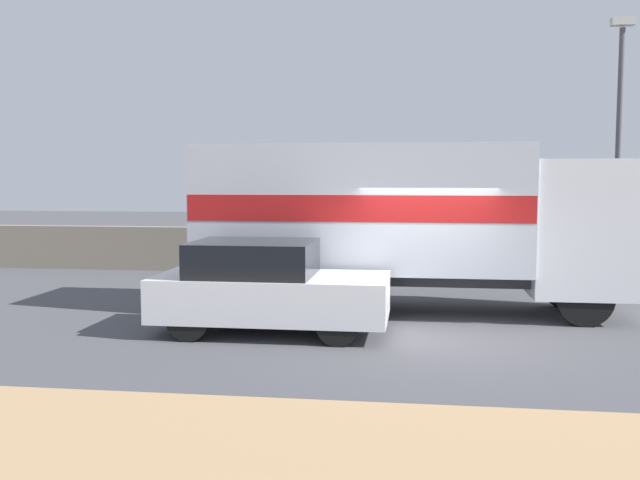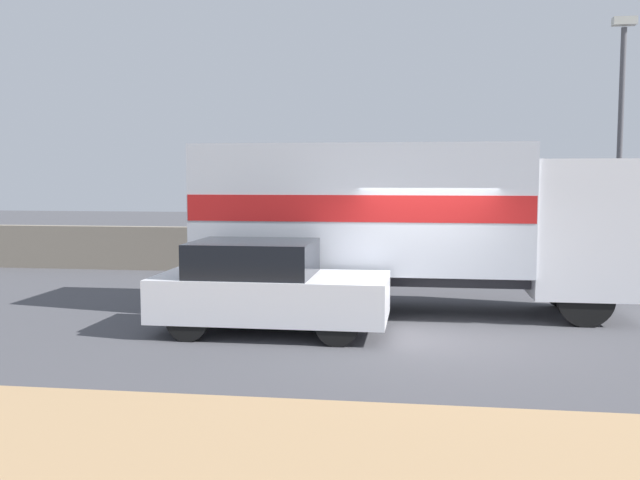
# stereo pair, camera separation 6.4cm
# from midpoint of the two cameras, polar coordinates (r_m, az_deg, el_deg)

# --- Properties ---
(ground_plane) EXTENTS (80.00, 80.00, 0.00)m
(ground_plane) POSITION_cam_midpoint_polar(r_m,az_deg,el_deg) (12.29, 8.44, -7.67)
(ground_plane) COLOR #47474C
(stone_wall_backdrop) EXTENTS (60.00, 0.35, 1.26)m
(stone_wall_backdrop) POSITION_cam_midpoint_polar(r_m,az_deg,el_deg) (19.74, 8.24, -0.97)
(stone_wall_backdrop) COLOR gray
(stone_wall_backdrop) RESTS_ON ground_plane
(street_lamp) EXTENTS (0.56, 0.28, 6.64)m
(street_lamp) POSITION_cam_midpoint_polar(r_m,az_deg,el_deg) (19.65, 22.70, 8.12)
(street_lamp) COLOR #4C4C51
(street_lamp) RESTS_ON ground_plane
(box_truck) EXTENTS (8.29, 2.40, 3.33)m
(box_truck) POSITION_cam_midpoint_polar(r_m,az_deg,el_deg) (14.24, 6.20, 2.00)
(box_truck) COLOR silver
(box_truck) RESTS_ON ground_plane
(car_hatchback) EXTENTS (4.00, 1.86, 1.59)m
(car_hatchback) POSITION_cam_midpoint_polar(r_m,az_deg,el_deg) (12.37, -4.39, -3.79)
(car_hatchback) COLOR silver
(car_hatchback) RESTS_ON ground_plane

